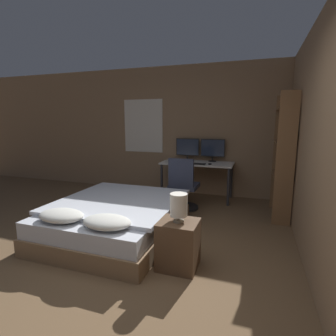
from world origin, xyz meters
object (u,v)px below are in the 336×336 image
Objects in this scene: desk at (197,167)px; computer_mouse at (210,164)px; bed at (116,218)px; nightstand at (178,244)px; bedside_lamp at (179,205)px; bookshelf at (284,150)px; monitor_left at (188,148)px; keyboard at (195,164)px; office_chair at (183,189)px; monitor_right at (213,149)px.

computer_mouse reaches higher than desk.
nightstand is at bearing -25.83° from bed.
bedside_lamp is at bearing -90.00° from nightstand.
monitor_left is at bearing 154.13° from bookshelf.
office_chair reaches higher than keyboard.
desk is 3.44× the size of keyboard.
monitor_right is 0.51m from computer_mouse.
office_chair is at bearing -176.49° from bookshelf.
bookshelf is (1.78, -0.87, 0.11)m from monitor_left.
office_chair reaches higher than nightstand.
keyboard is (0.26, -0.45, -0.25)m from monitor_left.
bedside_lamp is 2.35m from computer_mouse.
monitor_right is 0.58m from keyboard.
desk is 0.79m from office_chair.
desk is (0.67, 2.07, 0.41)m from bed.
office_chair is at bearing 104.09° from nightstand.
monitor_left is 0.53m from monitor_right.
nightstand is at bearing -75.91° from office_chair.
nightstand is 1.27× the size of keyboard.
bookshelf reaches higher than office_chair.
desk is at bearing 142.85° from computer_mouse.
computer_mouse is (0.03, -0.45, -0.24)m from monitor_right.
computer_mouse is (-0.09, 2.35, 0.06)m from bedside_lamp.
office_chair is at bearing -96.26° from desk.
bookshelf is at bearing -22.76° from desk.
monitor_right reaches higher than bed.
nightstand is at bearing -87.59° from monitor_right.
monitor_right is at bearing 67.80° from bed.
bedside_lamp is at bearing -120.46° from bookshelf.
bed is at bearing -108.03° from desk.
bedside_lamp is 1.92m from office_chair.
bedside_lamp is 0.15× the size of bookshelf.
office_chair is at bearing -109.65° from monitor_right.
monitor_left is at bearing 79.88° from bed.
bookshelf is at bearing -18.67° from computer_mouse.
bedside_lamp reaches higher than desk.
desk is at bearing 71.97° from bed.
computer_mouse is at bearing 161.33° from bookshelf.
bedside_lamp is 2.38m from keyboard.
bookshelf is (1.60, 0.10, 0.73)m from office_chair.
office_chair reaches higher than computer_mouse.
desk is 2.90× the size of monitor_left.
office_chair is at bearing -79.28° from monitor_left.
bookshelf reaches higher than bed.
bedside_lamp is at bearing -87.91° from computer_mouse.
bedside_lamp is 0.62× the size of monitor_right.
monitor_left is at bearing 102.95° from nightstand.
monitor_left is 0.52× the size of office_chair.
bedside_lamp is 2.89m from monitor_left.
desk reaches higher than bed.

